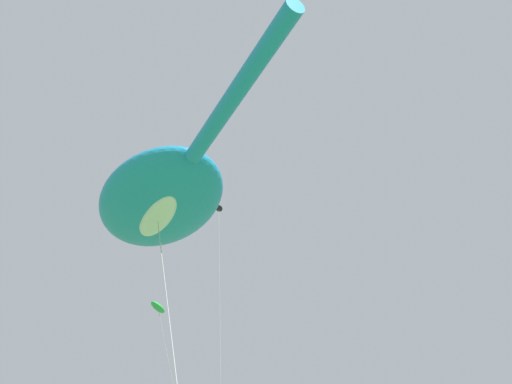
{
  "coord_description": "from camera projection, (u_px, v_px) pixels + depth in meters",
  "views": [
    {
      "loc": [
        -7.45,
        0.18,
        1.72
      ],
      "look_at": [
        -1.64,
        6.69,
        7.75
      ],
      "focal_mm": 38.94,
      "sensor_mm": 36.0,
      "label": 1
    }
  ],
  "objects": [
    {
      "name": "big_show_kite",
      "position": [
        162.0,
        199.0,
        16.72
      ],
      "size": [
        4.72,
        11.03,
        11.71
      ],
      "rotation": [
        0.0,
        0.0,
        1.32
      ],
      "color": "#1E8CBF",
      "rests_on": "ground"
    },
    {
      "name": "small_kite_delta_white",
      "position": [
        158.0,
        310.0,
        23.92
      ],
      "size": [
        5.23,
        1.31,
        11.52
      ],
      "rotation": [
        0.0,
        0.0,
        0.72
      ],
      "color": "green",
      "rests_on": "ground"
    },
    {
      "name": "small_kite_tiny_distant",
      "position": [
        219.0,
        220.0,
        35.18
      ],
      "size": [
        1.84,
        0.82,
        21.26
      ],
      "rotation": [
        0.0,
        0.0,
        0.64
      ],
      "color": "black",
      "rests_on": "ground"
    }
  ]
}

